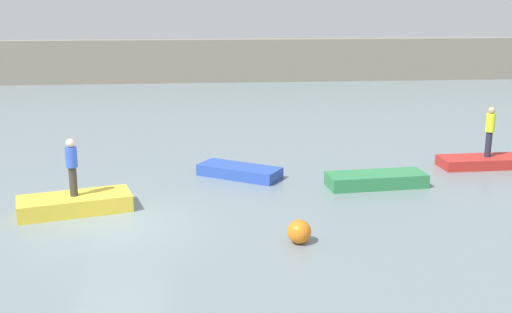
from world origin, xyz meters
TOP-DOWN VIEW (x-y plane):
  - ground_plane at (0.00, 0.00)m, footprint 120.00×120.00m
  - embankment_wall at (0.00, 28.97)m, footprint 80.00×1.20m
  - rowboat_yellow at (-1.34, 1.33)m, footprint 3.34×2.05m
  - rowboat_blue at (3.56, 4.42)m, footprint 2.94×2.41m
  - rowboat_green at (7.90, 2.95)m, footprint 3.26×1.38m
  - rowboat_red at (12.53, 4.91)m, footprint 3.45×1.27m
  - person_blue_shirt at (-1.34, 1.33)m, footprint 0.32×0.32m
  - person_hiviz_shirt at (12.53, 4.91)m, footprint 0.32×0.32m
  - mooring_buoy at (4.66, -1.56)m, footprint 0.60×0.60m

SIDE VIEW (x-z plane):
  - ground_plane at x=0.00m, z-range 0.00..0.00m
  - rowboat_red at x=12.53m, z-range 0.00..0.37m
  - rowboat_blue at x=3.56m, z-range 0.00..0.38m
  - rowboat_green at x=7.90m, z-range 0.00..0.43m
  - rowboat_yellow at x=-1.34m, z-range 0.00..0.48m
  - mooring_buoy at x=4.66m, z-range 0.00..0.60m
  - person_hiviz_shirt at x=12.53m, z-range 0.49..2.30m
  - person_blue_shirt at x=-1.34m, z-range 0.57..2.23m
  - embankment_wall at x=0.00m, z-range 0.00..3.03m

